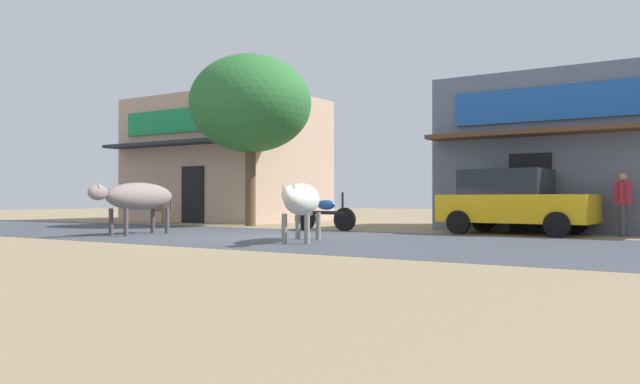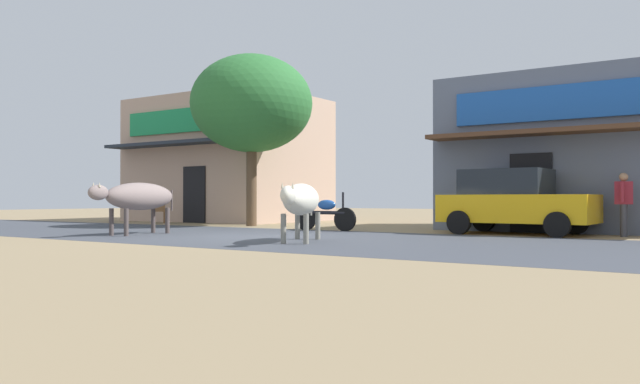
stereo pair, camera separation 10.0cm
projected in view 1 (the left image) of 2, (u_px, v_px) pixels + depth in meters
ground at (260, 237)px, 15.06m from camera, size 80.00×80.00×0.00m
asphalt_road at (260, 237)px, 15.06m from camera, size 72.00×6.67×0.00m
storefront_left_cafe at (227, 160)px, 26.15m from camera, size 7.08×6.15×4.92m
storefront_right_club at (591, 155)px, 18.49m from camera, size 7.63×6.15×4.34m
roadside_tree at (251, 104)px, 20.90m from camera, size 4.00×4.00×5.63m
parked_hatchback_car at (514, 201)px, 16.09m from camera, size 3.75×1.98×1.64m
parked_motorcycle at (325, 214)px, 17.79m from camera, size 1.92×0.27×1.08m
cow_near_brown at (138, 197)px, 15.86m from camera, size 0.89×2.81×1.30m
cow_far_dark at (302, 200)px, 13.24m from camera, size 1.58×2.71×1.22m
pedestrian_by_shop at (623, 199)px, 15.14m from camera, size 0.43×0.61×1.51m
cafe_chair_near_tree at (158, 209)px, 23.13m from camera, size 0.62×0.62×0.92m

